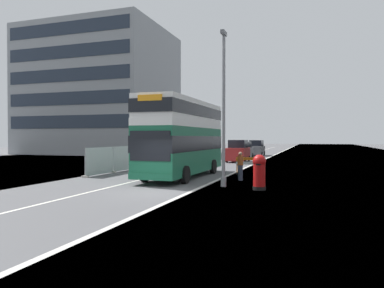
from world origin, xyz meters
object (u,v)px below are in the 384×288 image
Objects in this scene: red_pillar_postbox at (259,171)px; pedestrian_at_kerb at (240,166)px; roadworks_barrier at (247,163)px; car_oncoming_near at (238,152)px; lamppost_foreground at (224,114)px; car_receding_far at (256,148)px; double_decker_bus at (183,137)px; car_receding_mid at (243,151)px.

red_pillar_postbox is 1.01× the size of pedestrian_at_kerb.
roadworks_barrier is 0.90× the size of pedestrian_at_kerb.
roadworks_barrier is 12.88m from car_oncoming_near.
red_pillar_postbox is 20.61m from car_oncoming_near.
lamppost_foreground is 3.54m from red_pillar_postbox.
lamppost_foreground reaches higher than pedestrian_at_kerb.
red_pillar_postbox reaches higher than pedestrian_at_kerb.
car_receding_far is at bearing 98.76° from red_pillar_postbox.
roadworks_barrier is at bearing 94.34° from pedestrian_at_kerb.
car_receding_mid is at bearing 90.30° from double_decker_bus.
car_oncoming_near is at bearing -84.52° from car_receding_mid.
lamppost_foreground is at bearing -96.19° from pedestrian_at_kerb.
car_receding_far is (-5.23, 33.91, 0.07)m from red_pillar_postbox.
roadworks_barrier is at bearing -75.92° from car_oncoming_near.
red_pillar_postbox reaches higher than roadworks_barrier.
double_decker_bus is 7.26m from red_pillar_postbox.
red_pillar_postbox is 0.38× the size of car_receding_mid.
lamppost_foreground is at bearing -45.94° from double_decker_bus.
double_decker_bus is at bearing 141.94° from red_pillar_postbox.
double_decker_bus is at bearing -91.81° from car_oncoming_near.
car_receding_mid is 23.07m from pedestrian_at_kerb.
red_pillar_postbox is at bearing -77.82° from car_receding_mid.
lamppost_foreground reaches higher than red_pillar_postbox.
car_receding_far is (-3.27, 33.28, -2.81)m from lamppost_foreground.
double_decker_bus is 2.26× the size of car_receding_mid.
lamppost_foreground reaches higher than roadworks_barrier.
car_receding_mid is 2.65× the size of pedestrian_at_kerb.
double_decker_bus is 22.01m from car_receding_mid.
car_receding_far is at bearing 96.75° from pedestrian_at_kerb.
roadworks_barrier is at bearing 89.79° from lamppost_foreground.
car_receding_far is at bearing 95.61° from lamppost_foreground.
red_pillar_postbox is 1.12× the size of roadworks_barrier.
red_pillar_postbox is 3.95m from pedestrian_at_kerb.
car_receding_mid reaches higher than roadworks_barrier.
roadworks_barrier is 26.63m from car_receding_far.
double_decker_bus is 1.26× the size of lamppost_foreground.
roadworks_barrier is at bearing -78.76° from car_receding_mid.
double_decker_bus is 2.57× the size of car_oncoming_near.
car_oncoming_near is 0.87× the size of car_receding_far.
roadworks_barrier is 0.39× the size of car_oncoming_near.
lamppost_foreground is 2.04× the size of car_oncoming_near.
pedestrian_at_kerb is (3.92, -0.77, -1.77)m from double_decker_bus.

